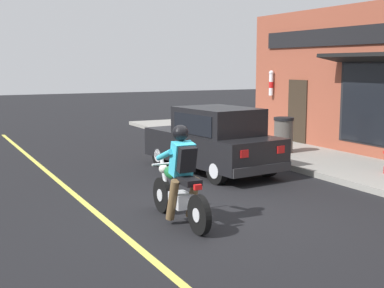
# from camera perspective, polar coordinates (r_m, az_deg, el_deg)

# --- Properties ---
(ground_plane) EXTENTS (80.00, 80.00, 0.00)m
(ground_plane) POSITION_cam_1_polar(r_m,az_deg,el_deg) (9.25, 2.72, -7.66)
(ground_plane) COLOR black
(sidewalk_curb) EXTENTS (2.60, 22.00, 0.14)m
(sidewalk_curb) POSITION_cam_1_polar(r_m,az_deg,el_deg) (14.37, 13.69, -1.79)
(sidewalk_curb) COLOR gray
(sidewalk_curb) RESTS_ON ground
(lane_stripe) EXTENTS (0.12, 19.80, 0.01)m
(lane_stripe) POSITION_cam_1_polar(r_m,az_deg,el_deg) (11.33, -12.94, -4.84)
(lane_stripe) COLOR #D1C64C
(lane_stripe) RESTS_ON ground
(storefront_building) EXTENTS (1.25, 10.64, 4.20)m
(storefront_building) POSITION_cam_1_polar(r_m,az_deg,el_deg) (15.03, 19.05, 6.25)
(storefront_building) COLOR brown
(storefront_building) RESTS_ON ground
(motorcycle_with_rider) EXTENTS (0.56, 2.02, 1.62)m
(motorcycle_with_rider) POSITION_cam_1_polar(r_m,az_deg,el_deg) (8.68, -1.27, -4.12)
(motorcycle_with_rider) COLOR black
(motorcycle_with_rider) RESTS_ON ground
(car_hatchback) EXTENTS (2.07, 3.95, 1.57)m
(car_hatchback) POSITION_cam_1_polar(r_m,az_deg,el_deg) (12.81, 2.29, 0.37)
(car_hatchback) COLOR black
(car_hatchback) RESTS_ON ground
(trash_bin) EXTENTS (0.56, 0.56, 0.98)m
(trash_bin) POSITION_cam_1_polar(r_m,az_deg,el_deg) (15.10, 9.73, 0.99)
(trash_bin) COLOR #514C47
(trash_bin) RESTS_ON sidewalk_curb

